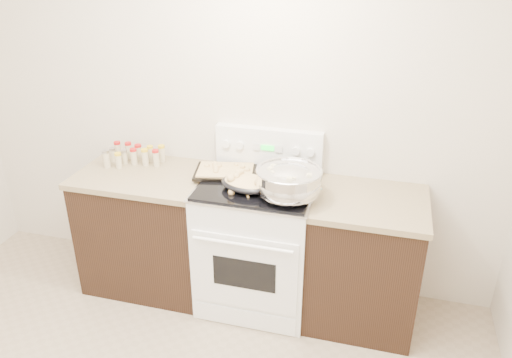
% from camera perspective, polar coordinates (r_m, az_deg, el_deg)
% --- Properties ---
extents(room_shell, '(4.10, 3.60, 2.75)m').
position_cam_1_polar(room_shell, '(1.94, -21.06, 2.98)').
color(room_shell, beige).
rests_on(room_shell, ground).
extents(counter_left, '(0.93, 0.67, 0.92)m').
position_cam_1_polar(counter_left, '(3.81, -11.96, -5.51)').
color(counter_left, black).
rests_on(counter_left, ground).
extents(counter_right, '(0.73, 0.67, 0.92)m').
position_cam_1_polar(counter_right, '(3.46, 12.18, -9.04)').
color(counter_right, black).
rests_on(counter_right, ground).
extents(kitchen_range, '(0.78, 0.73, 1.22)m').
position_cam_1_polar(kitchen_range, '(3.52, 0.24, -7.13)').
color(kitchen_range, white).
rests_on(kitchen_range, ground).
extents(mixing_bowl, '(0.52, 0.52, 0.24)m').
position_cam_1_polar(mixing_bowl, '(3.09, 3.76, -0.46)').
color(mixing_bowl, silver).
rests_on(mixing_bowl, kitchen_range).
extents(roasting_pan, '(0.39, 0.30, 0.11)m').
position_cam_1_polar(roasting_pan, '(3.20, -1.00, -0.43)').
color(roasting_pan, black).
rests_on(roasting_pan, kitchen_range).
extents(baking_sheet, '(0.47, 0.37, 0.06)m').
position_cam_1_polar(baking_sheet, '(3.44, -3.52, 0.93)').
color(baking_sheet, black).
rests_on(baking_sheet, kitchen_range).
extents(wooden_spoon, '(0.15, 0.26, 0.04)m').
position_cam_1_polar(wooden_spoon, '(3.18, -2.26, -1.29)').
color(wooden_spoon, tan).
rests_on(wooden_spoon, kitchen_range).
extents(blue_ladle, '(0.21, 0.20, 0.10)m').
position_cam_1_polar(blue_ladle, '(3.08, 4.17, -1.92)').
color(blue_ladle, '#8BC9D0').
rests_on(blue_ladle, kitchen_range).
extents(spice_jars, '(0.40, 0.25, 0.13)m').
position_cam_1_polar(spice_jars, '(3.74, -13.84, 2.69)').
color(spice_jars, '#BFB28C').
rests_on(spice_jars, counter_left).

